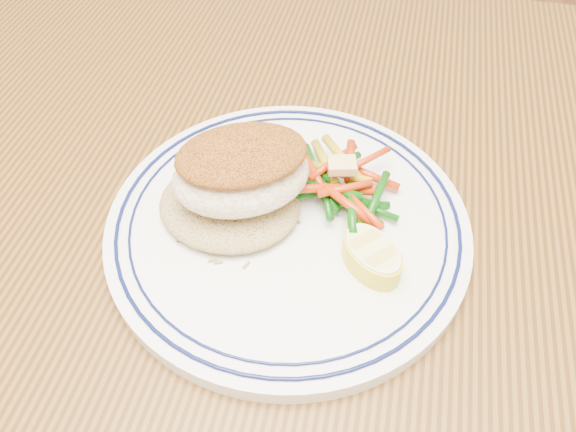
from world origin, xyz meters
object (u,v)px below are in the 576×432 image
(fish_fillet, at_px, (241,170))
(vegetable_pile, at_px, (343,185))
(lemon_wedge, at_px, (372,255))
(dining_table, at_px, (287,301))
(plate, at_px, (288,224))
(rice_pilaf, at_px, (230,201))

(fish_fillet, relative_size, vegetable_pile, 1.22)
(fish_fillet, height_order, vegetable_pile, fish_fillet)
(lemon_wedge, bearing_deg, vegetable_pile, 116.22)
(dining_table, bearing_deg, plate, 92.83)
(dining_table, relative_size, lemon_wedge, 20.54)
(plate, distance_m, fish_fillet, 0.06)
(plate, relative_size, rice_pilaf, 2.54)
(dining_table, height_order, plate, plate)
(plate, xyz_separation_m, fish_fillet, (-0.04, 0.01, 0.05))
(rice_pilaf, distance_m, lemon_wedge, 0.12)
(lemon_wedge, bearing_deg, dining_table, 162.10)
(vegetable_pile, bearing_deg, plate, -137.25)
(vegetable_pile, xyz_separation_m, lemon_wedge, (0.03, -0.07, -0.00))
(lemon_wedge, bearing_deg, fish_fillet, 162.15)
(vegetable_pile, relative_size, lemon_wedge, 1.48)
(dining_table, xyz_separation_m, lemon_wedge, (0.07, -0.02, 0.12))
(plate, distance_m, vegetable_pile, 0.06)
(fish_fillet, bearing_deg, lemon_wedge, -17.85)
(plate, distance_m, rice_pilaf, 0.05)
(fish_fillet, xyz_separation_m, lemon_wedge, (0.11, -0.04, -0.03))
(dining_table, xyz_separation_m, rice_pilaf, (-0.05, 0.01, 0.12))
(rice_pilaf, distance_m, vegetable_pile, 0.09)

